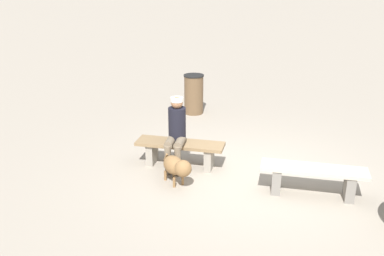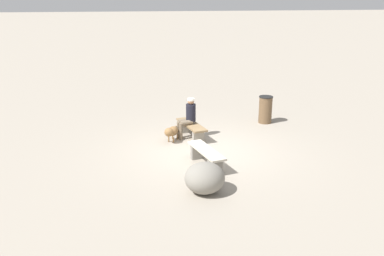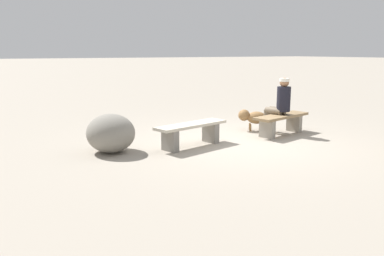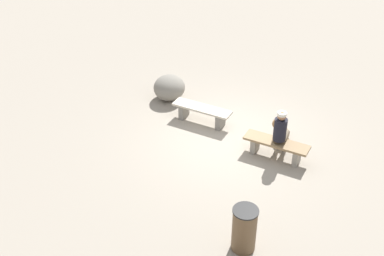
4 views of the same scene
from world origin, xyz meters
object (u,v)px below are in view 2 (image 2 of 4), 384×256
bench_right (191,128)px  dog (172,132)px  bench_left (206,155)px  boulder (205,178)px  seated_person (188,115)px  trash_bin (265,110)px

bench_right → dog: 0.74m
bench_left → boulder: 1.57m
bench_left → bench_right: bench_left is taller
bench_right → seated_person: size_ratio=1.26×
bench_left → boulder: size_ratio=1.77×
trash_bin → boulder: (-5.00, 3.23, -0.12)m
seated_person → trash_bin: (1.11, -2.95, -0.25)m
bench_right → bench_left: bearing=166.3°
bench_right → seated_person: 0.43m
bench_left → boulder: (-1.53, 0.35, 0.05)m
bench_left → seated_person: size_ratio=1.29×
seated_person → dog: seated_person is taller
bench_left → seated_person: bearing=-11.3°
bench_left → dog: (2.04, 0.65, 0.02)m
bench_right → trash_bin: trash_bin is taller
seated_person → bench_left: bearing=165.3°
bench_left → trash_bin: (3.47, -2.88, 0.17)m
seated_person → trash_bin: seated_person is taller
trash_bin → bench_left: bearing=140.4°
dog → boulder: boulder is taller
boulder → dog: bearing=4.8°
seated_person → dog: size_ratio=1.88×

